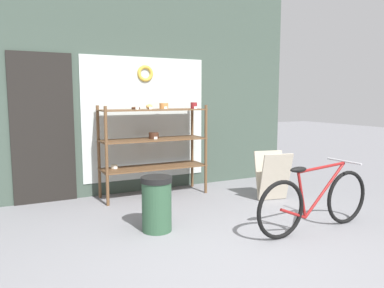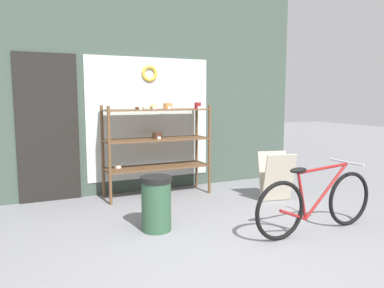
# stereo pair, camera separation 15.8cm
# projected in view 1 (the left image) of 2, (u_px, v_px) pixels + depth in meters

# --- Properties ---
(ground_plane) EXTENTS (30.00, 30.00, 0.00)m
(ground_plane) POSITION_uv_depth(u_px,v_px,m) (239.00, 265.00, 3.33)
(ground_plane) COLOR gray
(storefront_facade) EXTENTS (5.70, 0.13, 3.34)m
(storefront_facade) POSITION_uv_depth(u_px,v_px,m) (130.00, 88.00, 5.75)
(storefront_facade) COLOR #3D4C42
(storefront_facade) RESTS_ON ground_plane
(display_case) EXTENTS (1.58, 0.51, 1.41)m
(display_case) POSITION_uv_depth(u_px,v_px,m) (154.00, 139.00, 5.61)
(display_case) COLOR brown
(display_case) RESTS_ON ground_plane
(bicycle) EXTENTS (1.65, 0.46, 0.76)m
(bicycle) POSITION_uv_depth(u_px,v_px,m) (315.00, 201.00, 4.15)
(bicycle) COLOR black
(bicycle) RESTS_ON ground_plane
(sandwich_board) EXTENTS (0.51, 0.46, 0.69)m
(sandwich_board) POSITION_uv_depth(u_px,v_px,m) (273.00, 176.00, 5.41)
(sandwich_board) COLOR #B2A893
(sandwich_board) RESTS_ON ground_plane
(trash_bin) EXTENTS (0.35, 0.35, 0.62)m
(trash_bin) POSITION_uv_depth(u_px,v_px,m) (157.00, 202.00, 4.15)
(trash_bin) COLOR #2D5138
(trash_bin) RESTS_ON ground_plane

